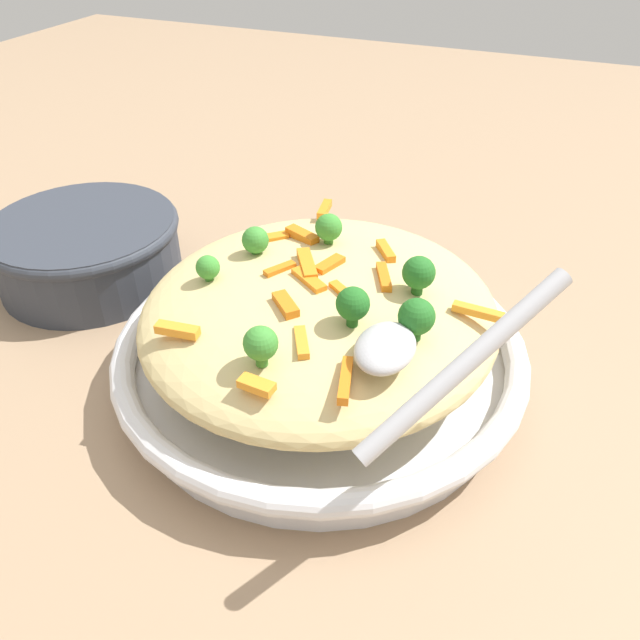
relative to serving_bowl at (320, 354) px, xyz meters
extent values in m
plane|color=#9E7F60|center=(0.00, 0.00, -0.02)|extent=(2.40, 2.40, 0.00)
cylinder|color=silver|center=(0.00, 0.00, -0.01)|extent=(0.32, 0.32, 0.02)
torus|color=silver|center=(0.00, 0.00, 0.01)|extent=(0.35, 0.35, 0.02)
torus|color=black|center=(0.00, 0.00, 0.01)|extent=(0.34, 0.34, 0.00)
ellipsoid|color=#D1BA7A|center=(0.00, 0.00, 0.05)|extent=(0.30, 0.29, 0.06)
cube|color=orange|center=(0.01, -0.01, 0.08)|extent=(0.03, 0.04, 0.01)
cube|color=orange|center=(0.01, 0.03, 0.08)|extent=(0.03, 0.03, 0.01)
cube|color=orange|center=(0.10, 0.06, 0.07)|extent=(0.04, 0.02, 0.01)
cube|color=orange|center=(0.12, 0.01, 0.07)|extent=(0.01, 0.02, 0.01)
cube|color=orange|center=(-0.12, -0.05, 0.07)|extent=(0.03, 0.01, 0.01)
cube|color=orange|center=(-0.05, -0.07, 0.07)|extent=(0.03, 0.03, 0.01)
cube|color=orange|center=(0.09, -0.07, 0.07)|extent=(0.01, 0.03, 0.01)
cube|color=orange|center=(-0.02, 0.00, 0.08)|extent=(0.03, 0.02, 0.01)
cube|color=orange|center=(-0.02, 0.05, 0.08)|extent=(0.04, 0.02, 0.01)
cube|color=orange|center=(0.00, -0.04, 0.08)|extent=(0.03, 0.02, 0.01)
cube|color=orange|center=(0.07, 0.02, 0.07)|extent=(0.03, 0.02, 0.01)
cube|color=orange|center=(0.04, -0.01, 0.08)|extent=(0.03, 0.03, 0.01)
cube|color=orange|center=(-0.06, -0.04, 0.08)|extent=(0.02, 0.03, 0.01)
cube|color=orange|center=(-0.06, 0.03, 0.08)|extent=(0.03, 0.02, 0.01)
cube|color=orange|center=(-0.01, -0.02, 0.08)|extent=(0.04, 0.03, 0.01)
cube|color=orange|center=(-0.01, 0.12, 0.07)|extent=(0.01, 0.04, 0.01)
cylinder|color=#377928|center=(0.03, -0.09, 0.07)|extent=(0.01, 0.01, 0.01)
sphere|color=#3D8E33|center=(0.03, -0.09, 0.08)|extent=(0.02, 0.02, 0.02)
cylinder|color=#377928|center=(0.10, 0.00, 0.07)|extent=(0.01, 0.01, 0.01)
sphere|color=#3D8E33|center=(0.10, 0.00, 0.09)|extent=(0.02, 0.02, 0.02)
cylinder|color=#205B1C|center=(-0.02, 0.07, 0.08)|extent=(0.01, 0.01, 0.01)
sphere|color=#236B23|center=(-0.02, 0.07, 0.09)|extent=(0.03, 0.03, 0.03)
cylinder|color=#205B1C|center=(0.04, 0.04, 0.08)|extent=(0.01, 0.01, 0.01)
sphere|color=#236B23|center=(0.04, 0.04, 0.09)|extent=(0.02, 0.02, 0.02)
cylinder|color=#205B1C|center=(0.04, 0.09, 0.07)|extent=(0.01, 0.01, 0.01)
sphere|color=#236B23|center=(0.04, 0.09, 0.09)|extent=(0.03, 0.03, 0.03)
cylinder|color=#377928|center=(-0.06, -0.02, 0.08)|extent=(0.01, 0.01, 0.01)
sphere|color=#3D8E33|center=(-0.06, -0.02, 0.09)|extent=(0.02, 0.02, 0.02)
cylinder|color=#377928|center=(-0.02, -0.07, 0.07)|extent=(0.01, 0.01, 0.01)
sphere|color=#3D8E33|center=(-0.02, -0.07, 0.09)|extent=(0.02, 0.02, 0.02)
ellipsoid|color=#B7B7BC|center=(0.07, 0.08, 0.08)|extent=(0.06, 0.04, 0.02)
cylinder|color=#B7B7BC|center=(0.11, 0.13, 0.12)|extent=(0.12, 0.09, 0.08)
cylinder|color=#333842|center=(-0.05, -0.29, 0.01)|extent=(0.19, 0.19, 0.07)
torus|color=#333842|center=(-0.05, -0.29, 0.04)|extent=(0.20, 0.20, 0.02)
camera|label=1|loc=(0.38, 0.16, 0.35)|focal=35.15mm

